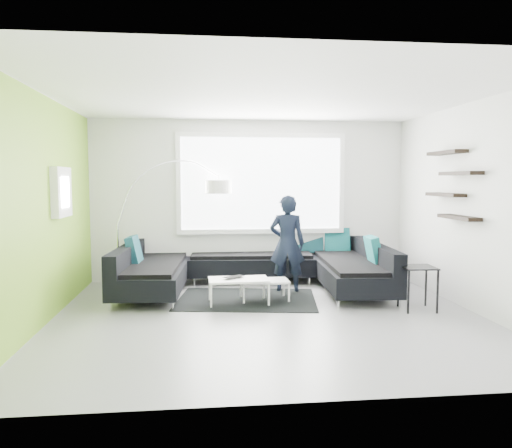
{
  "coord_description": "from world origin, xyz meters",
  "views": [
    {
      "loc": [
        -0.86,
        -6.24,
        1.75
      ],
      "look_at": [
        -0.07,
        0.9,
        1.13
      ],
      "focal_mm": 35.0,
      "sensor_mm": 36.0,
      "label": 1
    }
  ],
  "objects_px": {
    "arc_lamp": "(117,224)",
    "person": "(287,243)",
    "side_table": "(417,288)",
    "laptop": "(236,278)",
    "sectional_sofa": "(253,267)",
    "coffee_table": "(252,290)"
  },
  "relations": [
    {
      "from": "arc_lamp",
      "to": "person",
      "type": "distance_m",
      "value": 2.75
    },
    {
      "from": "sectional_sofa",
      "to": "person",
      "type": "distance_m",
      "value": 0.66
    },
    {
      "from": "sectional_sofa",
      "to": "coffee_table",
      "type": "relative_size",
      "value": 3.88
    },
    {
      "from": "sectional_sofa",
      "to": "laptop",
      "type": "relative_size",
      "value": 10.77
    },
    {
      "from": "coffee_table",
      "to": "side_table",
      "type": "distance_m",
      "value": 2.3
    },
    {
      "from": "side_table",
      "to": "laptop",
      "type": "relative_size",
      "value": 1.51
    },
    {
      "from": "coffee_table",
      "to": "person",
      "type": "xyz_separation_m",
      "value": [
        0.63,
        0.64,
        0.58
      ]
    },
    {
      "from": "side_table",
      "to": "person",
      "type": "bearing_deg",
      "value": 139.46
    },
    {
      "from": "side_table",
      "to": "laptop",
      "type": "xyz_separation_m",
      "value": [
        -2.42,
        0.62,
        0.07
      ]
    },
    {
      "from": "person",
      "to": "laptop",
      "type": "distance_m",
      "value": 1.18
    },
    {
      "from": "arc_lamp",
      "to": "side_table",
      "type": "bearing_deg",
      "value": -35.0
    },
    {
      "from": "coffee_table",
      "to": "laptop",
      "type": "bearing_deg",
      "value": -164.37
    },
    {
      "from": "sectional_sofa",
      "to": "person",
      "type": "xyz_separation_m",
      "value": [
        0.53,
        -0.09,
        0.37
      ]
    },
    {
      "from": "sectional_sofa",
      "to": "laptop",
      "type": "xyz_separation_m",
      "value": [
        -0.33,
        -0.8,
        -0.02
      ]
    },
    {
      "from": "arc_lamp",
      "to": "person",
      "type": "relative_size",
      "value": 1.38
    },
    {
      "from": "arc_lamp",
      "to": "coffee_table",
      "type": "bearing_deg",
      "value": -40.59
    },
    {
      "from": "person",
      "to": "laptop",
      "type": "xyz_separation_m",
      "value": [
        -0.86,
        -0.71,
        -0.39
      ]
    },
    {
      "from": "side_table",
      "to": "person",
      "type": "relative_size",
      "value": 0.39
    },
    {
      "from": "coffee_table",
      "to": "laptop",
      "type": "relative_size",
      "value": 2.77
    },
    {
      "from": "coffee_table",
      "to": "arc_lamp",
      "type": "bearing_deg",
      "value": 149.37
    },
    {
      "from": "side_table",
      "to": "laptop",
      "type": "distance_m",
      "value": 2.5
    },
    {
      "from": "person",
      "to": "sectional_sofa",
      "type": "bearing_deg",
      "value": 2.38
    }
  ]
}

